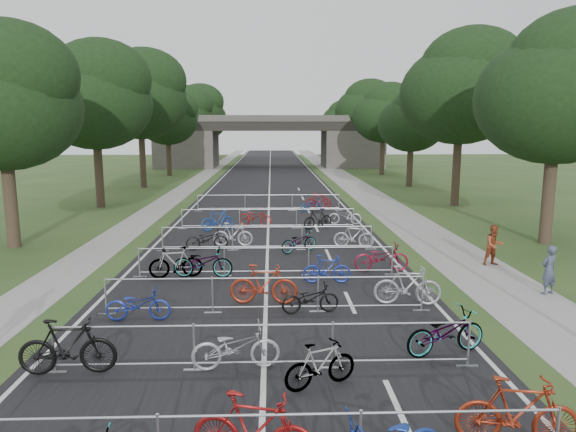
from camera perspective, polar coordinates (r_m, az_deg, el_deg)
name	(u,v)px	position (r m, az deg, el deg)	size (l,w,h in m)	color
road	(270,177)	(57.37, -2.04, 4.38)	(11.00, 140.00, 0.01)	black
sidewalk_right	(341,177)	(57.89, 5.93, 4.39)	(3.00, 140.00, 0.01)	gray
sidewalk_left	(202,177)	(57.88, -9.51, 4.30)	(2.00, 140.00, 0.01)	gray
lane_markings	(270,177)	(57.37, -2.04, 4.38)	(0.12, 140.00, 0.00)	silver
overpass_bridge	(270,141)	(72.14, -2.02, 8.28)	(31.00, 8.00, 7.05)	#4D4945
tree_left_0	(3,101)	(25.82, -29.11, 11.11)	(6.72, 6.72, 10.25)	#33261C
tree_right_0	(561,92)	(26.46, 28.03, 12.08)	(7.17, 7.17, 10.93)	#33261C
tree_left_1	(96,98)	(36.97, -20.60, 12.18)	(7.56, 7.56, 11.53)	#33261C
tree_right_1	(463,90)	(37.44, 18.84, 13.15)	(8.18, 8.18, 12.47)	#33261C
tree_left_2	(141,97)	(48.53, -16.06, 12.64)	(8.40, 8.40, 12.81)	#33261C
tree_right_2	(413,121)	(48.79, 13.72, 10.17)	(6.16, 6.16, 9.39)	#33261C
tree_left_3	(168,118)	(60.18, -13.18, 10.57)	(6.72, 6.72, 10.25)	#33261C
tree_right_3	(385,114)	(60.46, 10.68, 11.06)	(7.17, 7.17, 10.93)	#33261C
tree_left_4	(185,114)	(72.01, -11.32, 11.10)	(7.56, 7.56, 11.53)	#33261C
tree_right_4	(366,109)	(72.25, 8.63, 11.64)	(8.18, 8.18, 12.47)	#33261C
tree_left_5	(198,111)	(83.90, -9.99, 11.47)	(8.40, 8.40, 12.81)	#33261C
tree_right_5	(352,125)	(84.04, 7.10, 10.05)	(6.16, 6.16, 9.39)	#33261C
tree_left_6	(207,122)	(95.76, -8.94, 10.28)	(6.72, 6.72, 10.25)	#33261C
tree_right_6	(342,120)	(95.93, 5.99, 10.61)	(7.17, 7.17, 10.93)	#33261C
barrier_row_1	(264,347)	(11.73, -2.73, -14.29)	(9.70, 0.08, 1.10)	#ACAFB4
barrier_row_2	(265,295)	(15.09, -2.52, -8.73)	(9.70, 0.08, 1.10)	#ACAFB4
barrier_row_3	(267,261)	(18.74, -2.39, -5.05)	(9.70, 0.08, 1.10)	#ACAFB4
barrier_row_4	(267,238)	(22.63, -2.30, -2.47)	(9.70, 0.08, 1.10)	#ACAFB4
barrier_row_5	(268,219)	(27.54, -2.23, -0.28)	(9.70, 0.08, 1.10)	#ACAFB4
barrier_row_6	(269,203)	(33.46, -2.16, 1.50)	(9.70, 0.08, 1.10)	#ACAFB4
bike_1	(254,431)	(8.76, -3.75, -22.71)	(0.58, 2.06, 1.24)	maroon
bike_3	(518,413)	(9.97, 24.17, -19.31)	(0.58, 2.05, 1.23)	maroon
bike_4	(67,347)	(12.44, -23.31, -13.24)	(0.59, 2.10, 1.26)	black
bike_5	(236,347)	(11.82, -5.81, -14.30)	(0.69, 1.97, 1.03)	#97989E
bike_6	(320,365)	(11.04, 3.63, -16.20)	(0.47, 1.65, 0.99)	#ACAFB4
bike_7	(445,332)	(13.00, 17.10, -12.25)	(0.73, 2.08, 1.09)	#ACAFB4
bike_8	(138,305)	(15.08, -16.32, -9.44)	(0.63, 1.79, 0.94)	navy
bike_9	(264,285)	(15.75, -2.73, -7.62)	(0.59, 2.08, 1.25)	maroon
bike_10	(310,299)	(15.07, 2.49, -9.16)	(0.59, 1.69, 0.89)	black
bike_11	(408,286)	(16.07, 13.15, -7.56)	(0.58, 2.04, 1.23)	#95959C
bike_12	(176,263)	(18.87, -12.37, -5.09)	(0.54, 1.89, 1.14)	#ACAFB4
bike_13	(203,262)	(18.75, -9.43, -5.12)	(0.74, 2.14, 1.12)	#ACAFB4
bike_14	(327,269)	(17.90, 4.34, -5.92)	(0.47, 1.67, 1.01)	#1C2F9B
bike_15	(381,258)	(19.59, 10.34, -4.57)	(0.72, 2.05, 1.08)	maroon
bike_16	(207,239)	(22.94, -8.99, -2.58)	(0.64, 1.84, 0.97)	black
bike_17	(233,235)	(23.50, -6.14, -2.06)	(0.51, 1.82, 1.09)	#B0B0B8
bike_18	(299,242)	(22.25, 1.21, -2.87)	(0.63, 1.80, 0.94)	#ACAFB4
bike_19	(354,236)	(23.23, 7.31, -2.23)	(0.51, 1.81, 1.09)	#A5A5AD
bike_20	(217,220)	(27.22, -7.84, -0.46)	(0.52, 1.84, 1.11)	#1B4499
bike_21	(255,217)	(28.17, -3.68, -0.11)	(0.70, 2.00, 1.05)	maroon
bike_22	(318,219)	(27.41, 3.34, -0.33)	(0.51, 1.82, 1.09)	black
bike_23	(345,216)	(28.87, 6.35, 0.00)	(0.64, 1.83, 0.96)	#B7B7BF
bike_26	(312,205)	(33.23, 2.68, 1.27)	(0.60, 1.71, 0.90)	navy
bike_27	(319,201)	(34.54, 3.44, 1.71)	(0.50, 1.76, 1.06)	maroon
pedestrian_a	(549,270)	(18.63, 27.00, -5.38)	(0.59, 0.39, 1.62)	#3A4257
pedestrian_b	(494,245)	(21.63, 21.92, -3.05)	(0.78, 0.61, 1.61)	brown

